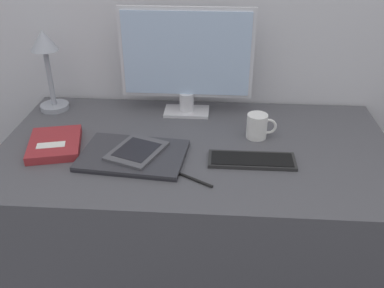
{
  "coord_description": "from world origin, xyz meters",
  "views": [
    {
      "loc": [
        0.08,
        -1.14,
        1.5
      ],
      "look_at": [
        -0.01,
        0.07,
        0.81
      ],
      "focal_mm": 40.0,
      "sensor_mm": 36.0,
      "label": 1
    }
  ],
  "objects_px": {
    "notebook": "(55,144)",
    "coffee_mug": "(258,126)",
    "laptop": "(133,155)",
    "keyboard": "(252,160)",
    "ereader": "(137,151)",
    "desk_lamp": "(46,58)",
    "pen": "(194,179)",
    "monitor": "(186,60)"
  },
  "relations": [
    {
      "from": "notebook",
      "to": "ereader",
      "type": "bearing_deg",
      "value": -7.61
    },
    {
      "from": "laptop",
      "to": "ereader",
      "type": "xyz_separation_m",
      "value": [
        0.01,
        0.01,
        0.01
      ]
    },
    {
      "from": "monitor",
      "to": "desk_lamp",
      "type": "distance_m",
      "value": 0.55
    },
    {
      "from": "keyboard",
      "to": "desk_lamp",
      "type": "bearing_deg",
      "value": 155.39
    },
    {
      "from": "laptop",
      "to": "pen",
      "type": "distance_m",
      "value": 0.24
    },
    {
      "from": "ereader",
      "to": "coffee_mug",
      "type": "xyz_separation_m",
      "value": [
        0.41,
        0.17,
        0.02
      ]
    },
    {
      "from": "laptop",
      "to": "coffee_mug",
      "type": "distance_m",
      "value": 0.46
    },
    {
      "from": "notebook",
      "to": "pen",
      "type": "relative_size",
      "value": 2.08
    },
    {
      "from": "laptop",
      "to": "keyboard",
      "type": "bearing_deg",
      "value": 0.0
    },
    {
      "from": "monitor",
      "to": "coffee_mug",
      "type": "bearing_deg",
      "value": -35.0
    },
    {
      "from": "ereader",
      "to": "notebook",
      "type": "height_order",
      "value": "notebook"
    },
    {
      "from": "monitor",
      "to": "keyboard",
      "type": "relative_size",
      "value": 1.78
    },
    {
      "from": "coffee_mug",
      "to": "pen",
      "type": "relative_size",
      "value": 0.89
    },
    {
      "from": "notebook",
      "to": "desk_lamp",
      "type": "bearing_deg",
      "value": 109.73
    },
    {
      "from": "notebook",
      "to": "coffee_mug",
      "type": "distance_m",
      "value": 0.72
    },
    {
      "from": "laptop",
      "to": "pen",
      "type": "xyz_separation_m",
      "value": [
        0.21,
        -0.12,
        -0.0
      ]
    },
    {
      "from": "ereader",
      "to": "pen",
      "type": "height_order",
      "value": "ereader"
    },
    {
      "from": "laptop",
      "to": "coffee_mug",
      "type": "bearing_deg",
      "value": 22.33
    },
    {
      "from": "keyboard",
      "to": "desk_lamp",
      "type": "distance_m",
      "value": 0.9
    },
    {
      "from": "keyboard",
      "to": "ereader",
      "type": "relative_size",
      "value": 1.24
    },
    {
      "from": "laptop",
      "to": "ereader",
      "type": "bearing_deg",
      "value": 34.06
    },
    {
      "from": "notebook",
      "to": "coffee_mug",
      "type": "xyz_separation_m",
      "value": [
        0.71,
        0.13,
        0.03
      ]
    },
    {
      "from": "notebook",
      "to": "laptop",
      "type": "bearing_deg",
      "value": -9.49
    },
    {
      "from": "monitor",
      "to": "desk_lamp",
      "type": "bearing_deg",
      "value": -179.92
    },
    {
      "from": "desk_lamp",
      "to": "notebook",
      "type": "distance_m",
      "value": 0.39
    },
    {
      "from": "coffee_mug",
      "to": "notebook",
      "type": "bearing_deg",
      "value": -169.89
    },
    {
      "from": "desk_lamp",
      "to": "ereader",
      "type": "bearing_deg",
      "value": -40.95
    },
    {
      "from": "keyboard",
      "to": "notebook",
      "type": "bearing_deg",
      "value": 176.0
    },
    {
      "from": "keyboard",
      "to": "ereader",
      "type": "height_order",
      "value": "ereader"
    },
    {
      "from": "desk_lamp",
      "to": "coffee_mug",
      "type": "height_order",
      "value": "desk_lamp"
    },
    {
      "from": "monitor",
      "to": "desk_lamp",
      "type": "relative_size",
      "value": 1.56
    },
    {
      "from": "laptop",
      "to": "ereader",
      "type": "distance_m",
      "value": 0.02
    },
    {
      "from": "notebook",
      "to": "pen",
      "type": "distance_m",
      "value": 0.52
    },
    {
      "from": "laptop",
      "to": "coffee_mug",
      "type": "height_order",
      "value": "coffee_mug"
    },
    {
      "from": "coffee_mug",
      "to": "pen",
      "type": "height_order",
      "value": "coffee_mug"
    },
    {
      "from": "monitor",
      "to": "ereader",
      "type": "bearing_deg",
      "value": -111.34
    },
    {
      "from": "notebook",
      "to": "pen",
      "type": "xyz_separation_m",
      "value": [
        0.5,
        -0.17,
        -0.01
      ]
    },
    {
      "from": "desk_lamp",
      "to": "pen",
      "type": "height_order",
      "value": "desk_lamp"
    },
    {
      "from": "keyboard",
      "to": "pen",
      "type": "height_order",
      "value": "keyboard"
    },
    {
      "from": "desk_lamp",
      "to": "notebook",
      "type": "relative_size",
      "value": 1.29
    },
    {
      "from": "keyboard",
      "to": "pen",
      "type": "distance_m",
      "value": 0.22
    },
    {
      "from": "coffee_mug",
      "to": "desk_lamp",
      "type": "bearing_deg",
      "value": 166.99
    }
  ]
}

